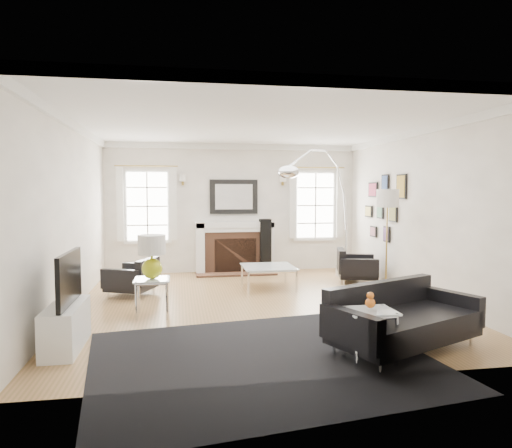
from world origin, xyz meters
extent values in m
plane|color=olive|center=(0.00, 0.00, 0.00)|extent=(6.00, 6.00, 0.00)
cube|color=white|center=(0.00, 3.00, 1.40)|extent=(5.50, 0.04, 2.80)
cube|color=white|center=(0.00, -3.00, 1.40)|extent=(5.50, 0.04, 2.80)
cube|color=white|center=(-2.75, 0.00, 1.40)|extent=(0.04, 6.00, 2.80)
cube|color=white|center=(2.75, 0.00, 1.40)|extent=(0.04, 6.00, 2.80)
cube|color=white|center=(0.00, 0.00, 2.80)|extent=(5.50, 6.00, 0.02)
cube|color=white|center=(0.00, 0.00, 2.74)|extent=(5.50, 6.00, 0.12)
cube|color=white|center=(-0.75, 2.80, 0.55)|extent=(0.18, 0.38, 1.10)
cube|color=white|center=(0.75, 2.80, 0.55)|extent=(0.18, 0.38, 1.10)
cube|color=white|center=(0.00, 2.80, 1.05)|extent=(1.70, 0.38, 0.12)
cube|color=white|center=(0.00, 2.80, 0.95)|extent=(1.50, 0.34, 0.10)
cube|color=brown|center=(0.00, 2.82, 0.45)|extent=(1.30, 0.30, 0.90)
cube|color=black|center=(0.00, 2.72, 0.38)|extent=(0.90, 0.10, 0.76)
cube|color=brown|center=(0.00, 2.55, 0.02)|extent=(1.70, 0.50, 0.04)
cube|color=black|center=(0.00, 2.96, 1.65)|extent=(1.05, 0.06, 0.75)
cube|color=white|center=(0.00, 2.92, 1.65)|extent=(0.82, 0.02, 0.55)
cube|color=white|center=(-1.85, 2.97, 1.45)|extent=(1.00, 0.05, 1.60)
cube|color=white|center=(-1.85, 2.94, 1.45)|extent=(0.84, 0.02, 1.44)
cube|color=white|center=(-2.40, 2.87, 1.50)|extent=(0.14, 0.05, 1.55)
cube|color=white|center=(-1.30, 2.87, 1.50)|extent=(0.14, 0.05, 1.55)
cube|color=white|center=(1.85, 2.97, 1.45)|extent=(1.00, 0.05, 1.60)
cube|color=white|center=(1.85, 2.94, 1.45)|extent=(0.84, 0.02, 1.44)
cube|color=white|center=(1.30, 2.87, 1.50)|extent=(0.14, 0.05, 1.55)
cube|color=white|center=(2.40, 2.87, 1.50)|extent=(0.14, 0.05, 1.55)
cube|color=black|center=(2.72, 0.60, 1.85)|extent=(0.03, 0.34, 0.44)
cube|color=#B48E30|center=(2.70, 0.60, 1.85)|extent=(0.01, 0.29, 0.39)
cube|color=black|center=(2.72, 1.25, 1.90)|extent=(0.03, 0.28, 0.38)
cube|color=#304A85|center=(2.70, 1.25, 1.90)|extent=(0.01, 0.23, 0.33)
cube|color=black|center=(2.72, 1.80, 1.80)|extent=(0.03, 0.40, 0.30)
cube|color=#B43754|center=(2.70, 1.80, 1.80)|extent=(0.01, 0.35, 0.25)
cube|color=black|center=(2.72, 0.90, 1.35)|extent=(0.03, 0.30, 0.30)
cube|color=olive|center=(2.70, 0.90, 1.35)|extent=(0.01, 0.25, 0.25)
cube|color=black|center=(2.72, 1.45, 1.40)|extent=(0.03, 0.26, 0.34)
cube|color=#568F6A|center=(2.70, 1.45, 1.40)|extent=(0.01, 0.21, 0.29)
cube|color=black|center=(2.72, 2.00, 1.35)|extent=(0.03, 0.32, 0.24)
cube|color=tan|center=(2.70, 2.00, 1.35)|extent=(0.01, 0.27, 0.19)
cube|color=black|center=(2.72, 1.15, 0.95)|extent=(0.03, 0.24, 0.30)
cube|color=#583972|center=(2.70, 1.15, 0.95)|extent=(0.01, 0.19, 0.25)
cube|color=black|center=(2.72, 1.75, 0.95)|extent=(0.03, 0.28, 0.22)
cube|color=#9E5C67|center=(2.70, 1.75, 0.95)|extent=(0.01, 0.23, 0.17)
cube|color=white|center=(-2.45, -1.70, 0.25)|extent=(0.35, 1.00, 0.50)
cube|color=black|center=(-2.40, -1.70, 0.80)|extent=(0.05, 1.00, 0.58)
cube|color=black|center=(-0.36, -2.40, 0.01)|extent=(3.81, 3.32, 0.01)
cube|color=black|center=(1.27, -2.36, 0.26)|extent=(1.88, 1.42, 0.28)
cube|color=black|center=(1.13, -2.03, 0.47)|extent=(1.62, 0.80, 0.47)
cube|color=black|center=(0.50, -2.69, 0.38)|extent=(0.44, 0.79, 0.36)
cube|color=black|center=(2.03, -2.03, 0.38)|extent=(0.44, 0.79, 0.36)
cube|color=black|center=(-2.00, 0.90, 0.24)|extent=(0.90, 0.90, 0.26)
cube|color=black|center=(-1.72, 0.78, 0.43)|extent=(0.38, 0.67, 0.43)
cube|color=black|center=(-1.86, 1.21, 0.34)|extent=(0.67, 0.36, 0.32)
cube|color=black|center=(-2.13, 0.59, 0.34)|extent=(0.67, 0.36, 0.32)
cube|color=black|center=(2.20, 1.29, 0.24)|extent=(0.86, 0.86, 0.26)
cube|color=black|center=(1.90, 1.37, 0.44)|extent=(0.31, 0.70, 0.44)
cube|color=black|center=(2.10, 0.95, 0.35)|extent=(0.70, 0.29, 0.33)
cube|color=black|center=(2.30, 1.62, 0.35)|extent=(0.70, 0.29, 0.33)
cube|color=silver|center=(0.40, 1.07, 0.40)|extent=(0.92, 0.92, 0.02)
cylinder|color=silver|center=(-0.02, 0.65, 0.21)|extent=(0.04, 0.04, 0.41)
cylinder|color=silver|center=(0.82, 0.65, 0.21)|extent=(0.04, 0.04, 0.41)
cylinder|color=silver|center=(-0.02, 1.49, 0.21)|extent=(0.04, 0.04, 0.41)
cylinder|color=silver|center=(0.82, 1.49, 0.21)|extent=(0.04, 0.04, 0.41)
cube|color=silver|center=(-1.57, -0.50, 0.53)|extent=(0.49, 0.49, 0.02)
cylinder|color=silver|center=(-1.78, -0.70, 0.27)|extent=(0.04, 0.04, 0.54)
cylinder|color=silver|center=(-1.37, -0.70, 0.27)|extent=(0.04, 0.04, 0.54)
cylinder|color=silver|center=(-1.78, -0.29, 0.27)|extent=(0.04, 0.04, 0.54)
cylinder|color=silver|center=(-1.37, -0.29, 0.27)|extent=(0.04, 0.04, 0.54)
cube|color=silver|center=(0.73, -2.65, 0.54)|extent=(0.50, 0.42, 0.02)
cylinder|color=silver|center=(0.52, -2.82, 0.27)|extent=(0.04, 0.04, 0.55)
cylinder|color=silver|center=(0.94, -2.82, 0.27)|extent=(0.04, 0.04, 0.55)
cylinder|color=silver|center=(0.52, -2.48, 0.27)|extent=(0.04, 0.04, 0.55)
cylinder|color=silver|center=(0.94, -2.48, 0.27)|extent=(0.04, 0.04, 0.55)
sphere|color=#B5BF17|center=(-1.57, -0.50, 0.68)|extent=(0.29, 0.29, 0.29)
cylinder|color=#B5BF17|center=(-1.57, -0.50, 0.83)|extent=(0.04, 0.04, 0.12)
cylinder|color=white|center=(-1.57, -0.50, 1.02)|extent=(0.38, 0.38, 0.27)
sphere|color=#CC611A|center=(0.73, -2.65, 0.62)|extent=(0.10, 0.10, 0.10)
sphere|color=#CC611A|center=(0.73, -2.65, 0.70)|extent=(0.08, 0.08, 0.08)
cube|color=white|center=(2.18, 1.87, 0.11)|extent=(0.27, 0.44, 0.22)
ellipsoid|color=silver|center=(0.64, 0.55, 2.09)|extent=(0.37, 0.37, 0.22)
cylinder|color=#A18238|center=(2.20, 0.06, 0.02)|extent=(0.23, 0.23, 0.03)
cylinder|color=#A18238|center=(2.20, 0.06, 0.80)|extent=(0.03, 0.03, 1.59)
cylinder|color=white|center=(2.20, 0.06, 1.65)|extent=(0.36, 0.36, 0.30)
cube|color=black|center=(0.64, 2.65, 0.59)|extent=(0.24, 0.24, 1.17)
camera|label=1|loc=(-1.19, -6.98, 1.75)|focal=32.00mm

